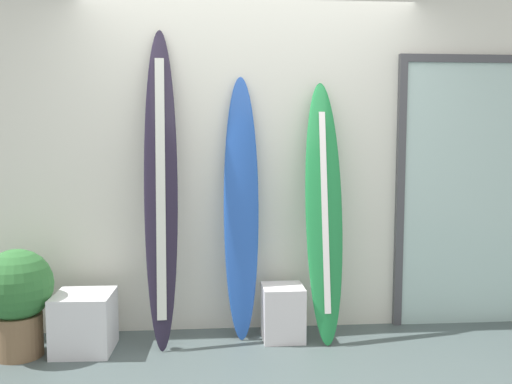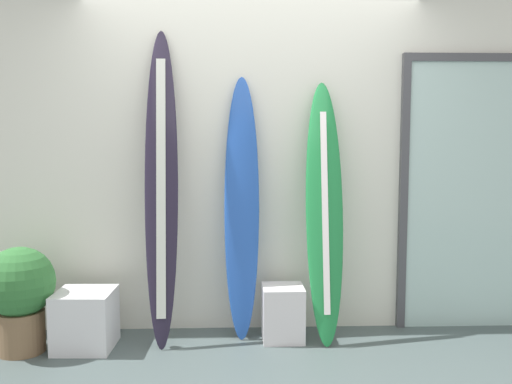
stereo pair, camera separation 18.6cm
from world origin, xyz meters
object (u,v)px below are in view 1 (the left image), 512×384
at_px(glass_door, 465,188).
at_px(potted_plant, 17,295).
at_px(display_block_left, 84,322).
at_px(surfboard_emerald, 324,211).
at_px(surfboard_charcoal, 161,190).
at_px(display_block_center, 283,312).
at_px(surfboard_cobalt, 241,210).

bearing_deg(glass_door, potted_plant, -172.76).
height_order(display_block_left, glass_door, glass_door).
bearing_deg(surfboard_emerald, display_block_left, -175.97).
height_order(surfboard_charcoal, display_block_left, surfboard_charcoal).
distance_m(display_block_left, display_block_center, 1.41).
relative_size(glass_door, potted_plant, 2.86).
height_order(surfboard_emerald, glass_door, glass_door).
relative_size(surfboard_charcoal, surfboard_cobalt, 1.17).
height_order(surfboard_charcoal, glass_door, surfboard_charcoal).
relative_size(surfboard_emerald, glass_door, 0.90).
distance_m(display_block_center, glass_door, 1.73).
xyz_separation_m(surfboard_charcoal, potted_plant, (-0.96, -0.19, -0.69)).
distance_m(surfboard_charcoal, surfboard_emerald, 1.19).
height_order(surfboard_charcoal, surfboard_cobalt, surfboard_charcoal).
height_order(surfboard_charcoal, display_block_center, surfboard_charcoal).
relative_size(surfboard_charcoal, potted_plant, 3.07).
xyz_separation_m(surfboard_cobalt, surfboard_emerald, (0.60, -0.10, -0.00)).
distance_m(surfboard_cobalt, display_block_center, 0.81).
relative_size(surfboard_cobalt, potted_plant, 2.62).
height_order(surfboard_cobalt, display_block_left, surfboard_cobalt).
xyz_separation_m(surfboard_charcoal, display_block_center, (0.87, -0.02, -0.91)).
bearing_deg(surfboard_cobalt, surfboard_charcoal, -171.43).
xyz_separation_m(surfboard_emerald, display_block_center, (-0.30, -0.01, -0.75)).
bearing_deg(potted_plant, surfboard_emerald, 4.87).
bearing_deg(surfboard_charcoal, display_block_left, -166.17).
distance_m(surfboard_cobalt, glass_door, 1.78).
bearing_deg(display_block_left, surfboard_cobalt, 11.12).
height_order(surfboard_cobalt, surfboard_emerald, surfboard_cobalt).
bearing_deg(display_block_left, surfboard_emerald, 4.03).
xyz_separation_m(display_block_center, potted_plant, (-1.83, -0.17, 0.22)).
height_order(surfboard_cobalt, glass_door, glass_door).
bearing_deg(surfboard_cobalt, glass_door, 4.53).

